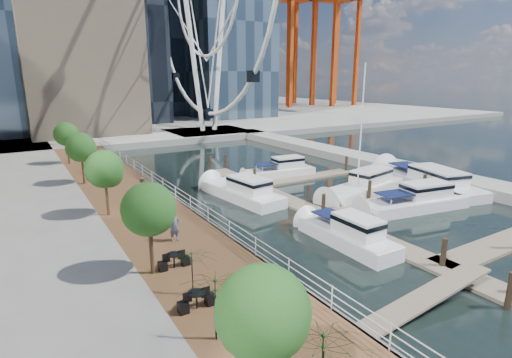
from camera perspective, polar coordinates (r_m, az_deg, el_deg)
The scene contains 17 objects.
ground at distance 23.84m, azimuth 16.81°, elevation -12.00°, with size 520.00×520.00×0.00m, color black.
boardwalk at distance 31.37m, azimuth -16.30°, elevation -4.53°, with size 6.00×60.00×1.00m, color brown.
seawall at distance 32.21m, azimuth -11.16°, elevation -3.71°, with size 0.25×60.00×1.00m, color #595954.
land_far at distance 117.42m, azimuth -23.69°, elevation 8.34°, with size 200.00×114.00×1.00m, color gray.
breakwater at distance 50.69m, azimuth 15.24°, elevation 2.64°, with size 4.00×60.00×1.00m, color gray.
pier at distance 73.20m, azimuth -6.76°, elevation 6.52°, with size 14.00×12.00×1.00m, color gray.
railing at distance 31.88m, azimuth -11.42°, elevation -1.99°, with size 0.10×60.00×1.05m, color white, non-canonical shape.
floating_docks at distance 35.49m, azimuth 13.54°, elevation -2.17°, with size 16.00×34.00×2.60m.
port_cranes at distance 138.42m, azimuth 6.24°, elevation 18.26°, with size 40.00×52.00×38.00m.
street_trees at distance 28.93m, azimuth -20.86°, elevation 1.33°, with size 2.60×42.60×4.60m.
cafe_tables at distance 16.03m, azimuth -4.05°, elevation -19.68°, with size 2.50×13.70×0.74m.
yacht_foreground at distance 34.60m, azimuth 21.60°, elevation -4.08°, with size 2.67×9.97×2.15m, color silver, non-canonical shape.
pedestrian_near at distance 23.84m, azimuth -11.56°, elevation -6.66°, with size 0.66×0.43×1.81m, color #545770.
pedestrian_mid at distance 32.57m, azimuth -15.96°, elevation -1.27°, with size 0.85×0.66×1.75m, color gray.
pedestrian_far at distance 43.40m, azimuth -22.53°, elevation 2.14°, with size 1.15×0.48×1.97m, color #384046.
moored_yachts at distance 36.68m, azimuth 15.63°, elevation -2.57°, with size 22.51×30.96×11.50m.
cafe_seating at distance 14.76m, azimuth -2.06°, elevation -19.14°, with size 4.77×10.85×2.50m.
Camera 1 is at (-16.43, -13.85, 10.33)m, focal length 28.00 mm.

